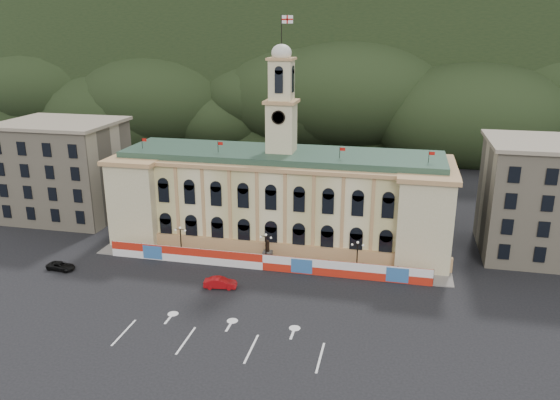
% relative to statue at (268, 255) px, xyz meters
% --- Properties ---
extents(ground, '(260.00, 260.00, 0.00)m').
position_rel_statue_xyz_m(ground, '(0.00, -18.00, -1.19)').
color(ground, black).
rests_on(ground, ground).
extents(lane_markings, '(26.00, 10.00, 0.02)m').
position_rel_statue_xyz_m(lane_markings, '(0.00, -23.00, -1.18)').
color(lane_markings, white).
rests_on(lane_markings, ground).
extents(hill_ridge, '(230.00, 80.00, 64.00)m').
position_rel_statue_xyz_m(hill_ridge, '(0.03, 103.99, 18.30)').
color(hill_ridge, black).
rests_on(hill_ridge, ground).
extents(city_hall, '(56.20, 17.60, 37.10)m').
position_rel_statue_xyz_m(city_hall, '(0.00, 9.63, 6.66)').
color(city_hall, beige).
rests_on(city_hall, ground).
extents(side_building_left, '(21.00, 17.00, 18.60)m').
position_rel_statue_xyz_m(side_building_left, '(-43.00, 12.93, 8.14)').
color(side_building_left, tan).
rests_on(side_building_left, ground).
extents(side_building_right, '(21.00, 17.00, 18.60)m').
position_rel_statue_xyz_m(side_building_right, '(43.00, 12.93, 8.14)').
color(side_building_right, tan).
rests_on(side_building_right, ground).
extents(hoarding_fence, '(50.00, 0.44, 2.50)m').
position_rel_statue_xyz_m(hoarding_fence, '(0.06, -2.93, 0.06)').
color(hoarding_fence, red).
rests_on(hoarding_fence, ground).
extents(pavement, '(56.00, 5.50, 0.16)m').
position_rel_statue_xyz_m(pavement, '(0.00, -0.25, -1.11)').
color(pavement, slate).
rests_on(pavement, ground).
extents(statue, '(1.40, 1.40, 3.72)m').
position_rel_statue_xyz_m(statue, '(0.00, 0.00, 0.00)').
color(statue, '#595651').
rests_on(statue, ground).
extents(lamp_left, '(1.96, 0.44, 5.15)m').
position_rel_statue_xyz_m(lamp_left, '(-14.00, -1.00, 1.89)').
color(lamp_left, black).
rests_on(lamp_left, ground).
extents(lamp_center, '(1.96, 0.44, 5.15)m').
position_rel_statue_xyz_m(lamp_center, '(0.00, -1.00, 1.89)').
color(lamp_center, black).
rests_on(lamp_center, ground).
extents(lamp_right, '(1.96, 0.44, 5.15)m').
position_rel_statue_xyz_m(lamp_right, '(14.00, -1.00, 1.89)').
color(lamp_right, black).
rests_on(lamp_right, ground).
extents(red_sedan, '(2.97, 5.12, 1.53)m').
position_rel_statue_xyz_m(red_sedan, '(-4.38, -10.15, -0.42)').
color(red_sedan, '#9F0B0F').
rests_on(red_sedan, ground).
extents(black_suv, '(2.72, 4.69, 1.21)m').
position_rel_statue_xyz_m(black_suv, '(-30.00, -9.69, -0.58)').
color(black_suv, black).
rests_on(black_suv, ground).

